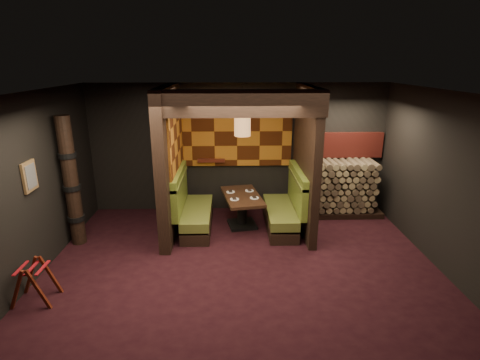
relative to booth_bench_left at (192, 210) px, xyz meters
The scene contains 23 objects.
floor 1.95m from the booth_bench_left, 59.77° to the right, with size 6.50×5.50×0.02m, color black.
ceiling 3.11m from the booth_bench_left, 59.77° to the right, with size 6.50×5.50×0.02m, color black.
wall_back 1.79m from the booth_bench_left, 49.10° to the left, with size 6.50×0.02×2.85m, color black.
wall_front 4.63m from the booth_bench_left, 77.70° to the right, with size 6.50×0.02×2.85m, color black.
wall_left 3.01m from the booth_bench_left, 144.33° to the right, with size 0.02×5.50×2.85m, color black.
wall_right 4.65m from the booth_bench_left, 21.35° to the right, with size 0.02×5.50×2.85m, color black.
partition_left 1.10m from the booth_bench_left, behind, with size 0.20×2.20×2.85m, color black.
partition_right 2.48m from the booth_bench_left, ahead, with size 0.15×2.10×2.85m, color black.
header_beam 2.60m from the booth_bench_left, 45.41° to the right, with size 2.85×0.18×0.44m, color black.
tapa_back_panel 2.00m from the booth_bench_left, 48.54° to the left, with size 2.40×0.06×1.55m, color #AD6319.
tapa_side_panel 1.48m from the booth_bench_left, 146.90° to the left, with size 0.04×1.85×1.45m, color #AD6319.
lacquer_shelf 1.32m from the booth_bench_left, 70.12° to the left, with size 0.60×0.12×0.07m, color #4E1B11.
booth_bench_left is the anchor object (origin of this frame).
booth_bench_right 1.89m from the booth_bench_left, ahead, with size 0.68×1.60×1.14m.
dining_table 1.03m from the booth_bench_left, ahead, with size 0.90×1.38×0.68m.
place_settings 1.07m from the booth_bench_left, ahead, with size 0.65×0.68×0.03m.
pendant_lamp 2.01m from the booth_bench_left, ahead, with size 0.31×0.31×0.94m.
framed_picture 3.00m from the booth_bench_left, 145.49° to the right, with size 0.05×0.36×0.46m.
luggage_rack 3.09m from the booth_bench_left, 130.49° to the right, with size 0.59×0.42×0.64m.
totem_column 2.30m from the booth_bench_left, 165.25° to the right, with size 0.31×0.31×2.40m.
firewood_stack 3.33m from the booth_bench_left, 12.17° to the left, with size 1.73×0.70×1.22m.
mosaic_header 3.58m from the booth_bench_left, 17.60° to the left, with size 1.83×0.10×0.56m, color maroon.
bay_front_post 2.58m from the booth_bench_left, ahead, with size 0.08×0.08×2.85m, color black.
Camera 1 is at (-0.19, -5.38, 3.28)m, focal length 28.00 mm.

